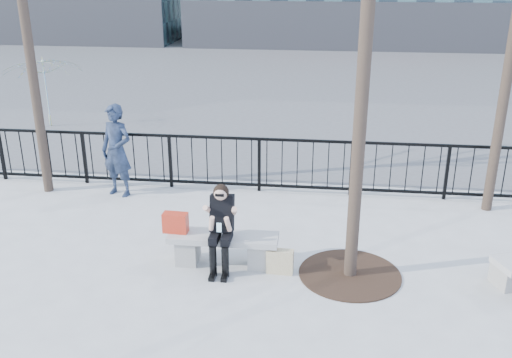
# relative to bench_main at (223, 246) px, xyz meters

# --- Properties ---
(ground) EXTENTS (120.00, 120.00, 0.00)m
(ground) POSITION_rel_bench_main_xyz_m (0.00, 0.00, -0.30)
(ground) COLOR gray
(ground) RESTS_ON ground
(street_surface) EXTENTS (60.00, 23.00, 0.01)m
(street_surface) POSITION_rel_bench_main_xyz_m (0.00, 15.00, -0.30)
(street_surface) COLOR #474747
(street_surface) RESTS_ON ground
(railing) EXTENTS (14.00, 0.06, 1.10)m
(railing) POSITION_rel_bench_main_xyz_m (0.00, 3.00, 0.25)
(railing) COLOR black
(railing) RESTS_ON ground
(tree_grate) EXTENTS (1.50, 1.50, 0.02)m
(tree_grate) POSITION_rel_bench_main_xyz_m (1.90, -0.10, -0.29)
(tree_grate) COLOR black
(tree_grate) RESTS_ON ground
(bench_main) EXTENTS (1.65, 0.46, 0.49)m
(bench_main) POSITION_rel_bench_main_xyz_m (0.00, 0.00, 0.00)
(bench_main) COLOR slate
(bench_main) RESTS_ON ground
(seated_woman) EXTENTS (0.50, 0.64, 1.34)m
(seated_woman) POSITION_rel_bench_main_xyz_m (0.00, -0.16, 0.37)
(seated_woman) COLOR black
(seated_woman) RESTS_ON ground
(handbag) EXTENTS (0.38, 0.19, 0.31)m
(handbag) POSITION_rel_bench_main_xyz_m (-0.73, 0.02, 0.34)
(handbag) COLOR red
(handbag) RESTS_ON bench_main
(shopping_bag) EXTENTS (0.40, 0.17, 0.37)m
(shopping_bag) POSITION_rel_bench_main_xyz_m (0.87, -0.16, -0.11)
(shopping_bag) COLOR beige
(shopping_bag) RESTS_ON ground
(standing_man) EXTENTS (0.76, 0.61, 1.81)m
(standing_man) POSITION_rel_bench_main_xyz_m (-2.50, 2.49, 0.60)
(standing_man) COLOR black
(standing_man) RESTS_ON ground
(vendor_umbrella) EXTENTS (2.16, 2.20, 1.91)m
(vendor_umbrella) POSITION_rel_bench_main_xyz_m (-6.11, 6.97, 0.65)
(vendor_umbrella) COLOR yellow
(vendor_umbrella) RESTS_ON ground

